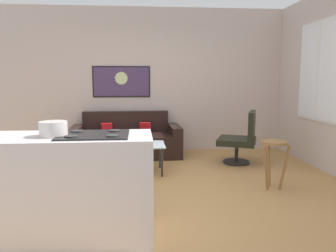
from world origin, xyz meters
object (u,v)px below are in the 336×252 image
at_px(mixing_bowl, 53,129).
at_px(wall_painting, 121,82).
at_px(couch, 126,142).
at_px(coffee_table, 129,147).
at_px(bar_stool, 274,151).
at_px(armchair, 242,138).

xyz_separation_m(mixing_bowl, wall_painting, (0.40, 3.70, 0.38)).
height_order(couch, coffee_table, couch).
bearing_deg(bar_stool, armchair, 90.51).
xyz_separation_m(armchair, mixing_bowl, (-2.45, -2.50, 0.57)).
xyz_separation_m(coffee_table, bar_stool, (1.89, -0.91, 0.09)).
bearing_deg(coffee_table, wall_painting, 96.20).
relative_size(couch, coffee_table, 1.87).
bearing_deg(bar_stool, wall_painting, 129.33).
bearing_deg(coffee_table, couch, 94.21).
relative_size(couch, armchair, 2.26).
bearing_deg(wall_painting, armchair, -30.32).
bearing_deg(mixing_bowl, wall_painting, 83.85).
distance_m(couch, coffee_table, 1.17).
xyz_separation_m(armchair, bar_stool, (0.01, -1.32, 0.06)).
relative_size(mixing_bowl, wall_painting, 0.21).
distance_m(couch, mixing_bowl, 3.37).
distance_m(coffee_table, mixing_bowl, 2.25).
height_order(coffee_table, armchair, armchair).
relative_size(bar_stool, wall_painting, 0.57).
height_order(coffee_table, mixing_bowl, mixing_bowl).
bearing_deg(couch, bar_stool, -46.37).
height_order(bar_stool, wall_painting, wall_painting).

